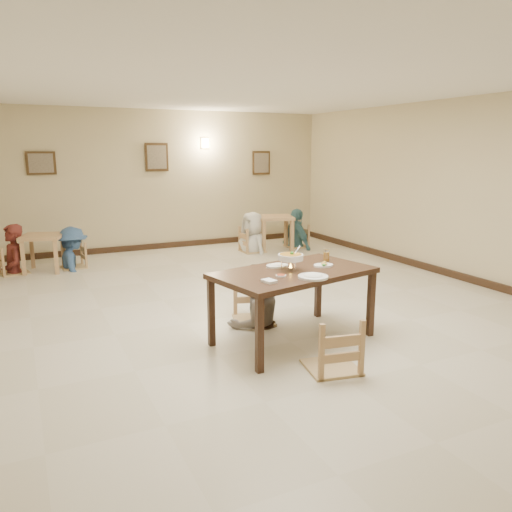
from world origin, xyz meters
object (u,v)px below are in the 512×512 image
main_diner (255,264)px  bg_table_right (275,222)px  bg_table_left (43,242)px  bg_diner_d (297,209)px  bg_chair_rl (252,229)px  bg_diner_a (10,224)px  bg_diner_b (71,227)px  chair_far (253,281)px  bg_chair_ll (12,247)px  bg_chair_lr (72,244)px  curry_warmer (291,257)px  main_table (294,277)px  chair_near (333,318)px  bg_diner_c (252,212)px  bg_chair_rr (297,226)px  drink_glass (326,256)px

main_diner → bg_table_right: bearing=-127.8°
bg_table_left → bg_diner_d: size_ratio=0.48×
bg_diner_d → bg_table_left: bearing=86.1°
bg_chair_rl → bg_diner_a: bearing=88.8°
bg_diner_b → bg_diner_d: (4.78, -0.01, 0.10)m
chair_far → bg_chair_ll: (-2.76, 4.11, -0.06)m
bg_chair_rl → bg_chair_lr: bearing=88.5°
curry_warmer → bg_diner_d: 5.68m
main_table → chair_near: (-0.03, -0.84, -0.22)m
bg_table_right → bg_diner_a: bearing=179.5°
bg_diner_b → bg_diner_c: bg_diner_c is taller
curry_warmer → bg_chair_rr: 5.70m
main_table → curry_warmer: curry_warmer is taller
main_table → bg_table_left: bearing=104.4°
drink_glass → bg_diner_b: (-2.49, 4.66, -0.13)m
main_table → bg_chair_ll: bearing=108.7°
bg_table_left → bg_chair_rr: 5.27m
chair_far → main_diner: size_ratio=0.69×
bg_chair_rr → bg_table_left: bearing=-86.0°
curry_warmer → main_diner: bearing=100.7°
bg_chair_rl → bg_chair_rr: bearing=-87.0°
main_table → bg_chair_rl: 5.14m
drink_glass → bg_diner_b: bearing=118.1°
drink_glass → bg_table_right: bearing=69.5°
bg_chair_lr → bg_chair_rr: (4.78, -0.01, 0.03)m
bg_diner_d → bg_chair_ll: bearing=85.7°
bg_table_left → bg_diner_a: bg_diner_a is taller
main_diner → bg_chair_lr: bearing=-74.7°
drink_glass → bg_chair_lr: 5.30m
bg_chair_rr → bg_diner_d: size_ratio=0.56×
drink_glass → bg_diner_a: bearing=126.8°
drink_glass → bg_chair_rl: bearing=75.8°
bg_diner_a → main_table: bearing=22.2°
curry_warmer → bg_diner_c: (1.79, 4.81, -0.12)m
drink_glass → bg_chair_ll: bearing=126.8°
chair_far → bg_diner_c: (1.89, 4.04, 0.33)m
bg_chair_rr → bg_diner_d: 0.38m
bg_table_left → bg_diner_d: bg_diner_d is taller
bg_diner_c → bg_chair_rl: bearing=80.9°
curry_warmer → main_table: bearing=-30.7°
drink_glass → bg_chair_rl: 4.75m
chair_near → bg_table_right: size_ratio=1.16×
chair_far → bg_chair_ll: size_ratio=1.12×
chair_near → bg_chair_lr: 6.04m
main_diner → bg_diner_d: bearing=-132.9°
bg_table_left → bg_diner_c: size_ratio=0.48×
bg_table_right → bg_chair_rr: 0.58m
chair_far → bg_diner_d: bg_diner_d is taller
bg_chair_rr → bg_diner_b: size_ratio=0.63×
bg_table_left → bg_diner_c: bg_diner_c is taller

